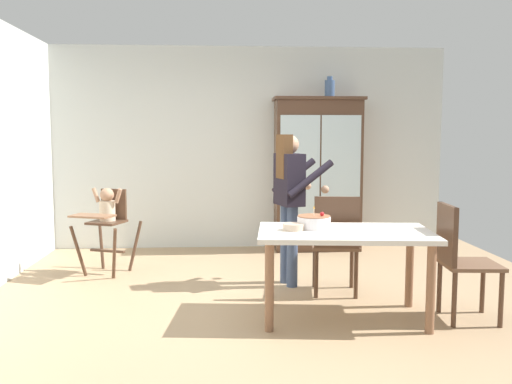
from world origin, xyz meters
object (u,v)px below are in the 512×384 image
Objects in this scene: china_cabinet at (318,174)px; high_chair_with_toddler at (107,215)px; dining_chair_right_end at (458,254)px; dining_table at (345,243)px; ceramic_vase at (330,88)px; dining_chair_far_side at (336,238)px; birthday_cake at (314,222)px; adult_person at (290,190)px; serving_bowl at (293,227)px.

high_chair_with_toddler is at bearing -155.91° from china_cabinet.
dining_chair_right_end is at bearing -7.98° from high_chair_with_toddler.
ceramic_vase is at bearing 81.74° from dining_table.
dining_chair_far_side and dining_chair_right_end have the same top height.
dining_chair_far_side is at bearing 84.53° from dining_table.
china_cabinet is 7.20× the size of birthday_cake.
dining_table is at bearing -179.45° from adult_person.
dining_chair_far_side is at bearing -2.66° from high_chair_with_toddler.
dining_chair_right_end is at bearing -6.12° from serving_bowl.
china_cabinet is at bearing -178.55° from ceramic_vase.
adult_person is 0.95m from birthday_cake.
dining_table is at bearing 88.59° from dining_chair_right_end.
dining_table is 0.93m from dining_chair_right_end.
dining_chair_far_side is 1.00× the size of dining_chair_right_end.
high_chair_with_toddler is (-2.53, -1.13, -0.36)m from china_cabinet.
china_cabinet is 2.82m from serving_bowl.
adult_person is at bearing -39.88° from dining_chair_far_side.
birthday_cake is (0.09, -0.93, -0.17)m from adult_person.
high_chair_with_toddler is 3.64m from dining_chair_right_end.
high_chair_with_toddler is 0.99× the size of dining_chair_far_side.
birthday_cake is 1.20m from dining_chair_right_end.
china_cabinet is at bearing 17.55° from dining_chair_right_end.
dining_chair_right_end is (1.34, -0.14, -0.21)m from serving_bowl.
china_cabinet is 2.19m from dining_chair_far_side.
adult_person reaches higher than dining_chair_right_end.
serving_bowl is at bearing -103.97° from china_cabinet.
birthday_cake is (-0.64, -2.64, -1.34)m from ceramic_vase.
china_cabinet is 2.69m from birthday_cake.
china_cabinet reaches higher than adult_person.
birthday_cake is at bearing -100.56° from china_cabinet.
serving_bowl is (-0.82, -2.72, -1.37)m from ceramic_vase.
serving_bowl reaches higher than dining_table.
adult_person reaches higher than serving_bowl.
birthday_cake is (2.04, -1.51, 0.14)m from high_chair_with_toddler.
dining_chair_far_side is (0.39, -0.42, -0.41)m from adult_person.
dining_chair_far_side is (-0.19, -2.13, -0.46)m from china_cabinet.
adult_person is 8.50× the size of serving_bowl.
ceramic_vase reaches higher than adult_person.
adult_person reaches higher than dining_chair_far_side.
high_chair_with_toddler is (-2.68, -1.13, -1.48)m from ceramic_vase.
dining_table is at bearing -29.12° from birthday_cake.
high_chair_with_toddler reaches higher than dining_table.
serving_bowl is at bearing -20.15° from high_chair_with_toddler.
adult_person is 1.75m from dining_chair_right_end.
adult_person reaches higher than dining_table.
adult_person is at bearing 51.70° from dining_chair_right_end.
birthday_cake is 1.56× the size of serving_bowl.
china_cabinet is at bearing 76.03° from serving_bowl.
ceramic_vase is 3.26m from high_chair_with_toddler.
adult_person is (1.95, -0.58, 0.31)m from high_chair_with_toddler.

